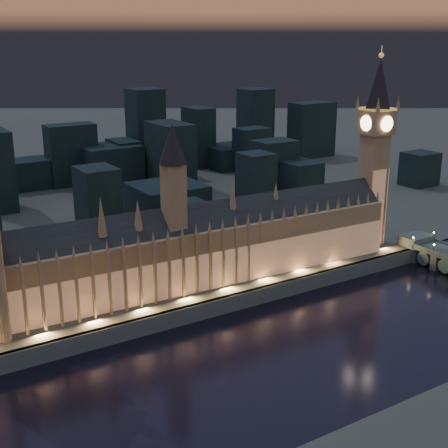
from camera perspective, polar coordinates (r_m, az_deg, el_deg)
ground_plane at (r=263.28m, az=5.60°, el=-11.12°), size 2000.00×2000.00×0.00m
embankment_wall at (r=291.39m, az=0.65°, el=-7.25°), size 2000.00×2.50×8.00m
palace_of_westminster at (r=300.22m, az=-1.25°, el=-1.91°), size 202.00×27.83×78.00m
elizabeth_tower at (r=355.21m, az=13.69°, el=7.72°), size 18.00×18.00×109.68m
city_backdrop at (r=471.96m, az=-10.05°, el=5.42°), size 481.24×215.63×82.38m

